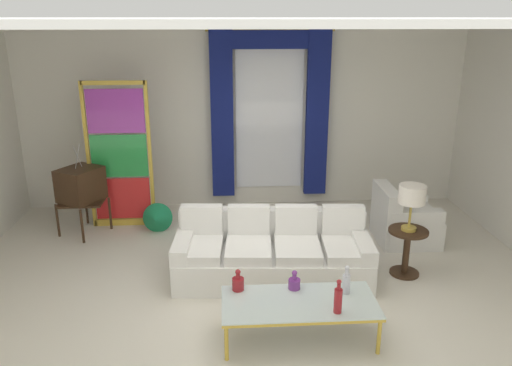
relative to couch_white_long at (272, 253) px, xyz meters
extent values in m
plane|color=silver|center=(-0.24, -0.41, -0.31)|extent=(16.00, 16.00, 0.00)
cube|color=white|center=(-0.24, 2.65, 1.19)|extent=(8.00, 0.12, 3.00)
cube|color=white|center=(-0.24, 0.39, 2.71)|extent=(8.00, 7.60, 0.04)
cube|color=white|center=(0.19, 2.57, 1.24)|extent=(1.10, 0.02, 2.50)
cylinder|color=gold|center=(0.19, 2.49, 2.55)|extent=(2.00, 0.04, 0.04)
cube|color=navy|center=(-0.58, 2.47, 1.24)|extent=(0.36, 0.12, 2.70)
cube|color=navy|center=(0.96, 2.47, 1.24)|extent=(0.36, 0.12, 2.70)
cube|color=navy|center=(0.19, 2.47, 2.41)|extent=(1.80, 0.10, 0.28)
cube|color=white|center=(-0.01, -0.09, -0.12)|extent=(2.38, 1.06, 0.38)
cube|color=white|center=(0.02, 0.28, 0.08)|extent=(2.33, 0.36, 0.78)
cube|color=white|center=(1.06, -0.17, -0.03)|extent=(0.26, 0.87, 0.56)
cube|color=white|center=(-1.07, -0.02, -0.03)|extent=(0.26, 0.87, 0.56)
cube|color=white|center=(0.86, -0.20, 0.13)|extent=(0.58, 0.77, 0.12)
cube|color=white|center=(0.88, 0.12, 0.35)|extent=(0.52, 0.17, 0.40)
cube|color=white|center=(0.28, -0.16, 0.13)|extent=(0.58, 0.77, 0.12)
cube|color=white|center=(0.30, 0.16, 0.35)|extent=(0.52, 0.17, 0.40)
cube|color=white|center=(-0.30, -0.12, 0.13)|extent=(0.58, 0.77, 0.12)
cube|color=white|center=(-0.28, 0.20, 0.35)|extent=(0.52, 0.17, 0.40)
cube|color=white|center=(-0.88, -0.08, 0.13)|extent=(0.58, 0.77, 0.12)
cube|color=white|center=(-0.86, 0.24, 0.35)|extent=(0.52, 0.17, 0.40)
cube|color=silver|center=(0.14, -1.28, 0.09)|extent=(1.52, 0.69, 0.02)
cube|color=gold|center=(0.14, -0.95, 0.07)|extent=(1.52, 0.04, 0.03)
cube|color=gold|center=(0.14, -1.60, 0.07)|extent=(1.52, 0.04, 0.03)
cube|color=gold|center=(-0.60, -1.28, 0.07)|extent=(0.04, 0.69, 0.03)
cube|color=gold|center=(0.88, -1.28, 0.07)|extent=(0.04, 0.69, 0.03)
cylinder|color=gold|center=(-0.58, -0.97, -0.12)|extent=(0.04, 0.04, 0.38)
cylinder|color=gold|center=(0.86, -0.97, -0.12)|extent=(0.04, 0.04, 0.38)
cylinder|color=gold|center=(-0.58, -1.58, -0.12)|extent=(0.04, 0.04, 0.38)
cylinder|color=gold|center=(0.86, -1.58, -0.12)|extent=(0.04, 0.04, 0.38)
cylinder|color=#753384|center=(0.12, -1.03, 0.16)|extent=(0.12, 0.12, 0.10)
cylinder|color=#753384|center=(0.12, -1.03, 0.23)|extent=(0.04, 0.04, 0.05)
sphere|color=#753384|center=(0.12, -1.03, 0.28)|extent=(0.06, 0.06, 0.06)
cylinder|color=maroon|center=(0.47, -1.49, 0.23)|extent=(0.08, 0.08, 0.24)
cylinder|color=maroon|center=(0.47, -1.49, 0.38)|extent=(0.03, 0.03, 0.06)
sphere|color=maroon|center=(0.47, -1.49, 0.43)|extent=(0.05, 0.05, 0.05)
cylinder|color=silver|center=(0.63, -1.15, 0.21)|extent=(0.08, 0.08, 0.20)
cylinder|color=silver|center=(0.63, -1.15, 0.34)|extent=(0.04, 0.04, 0.06)
sphere|color=silver|center=(0.63, -1.15, 0.39)|extent=(0.05, 0.05, 0.05)
cylinder|color=maroon|center=(-0.45, -1.02, 0.17)|extent=(0.12, 0.12, 0.13)
cylinder|color=maroon|center=(-0.45, -1.02, 0.26)|extent=(0.04, 0.04, 0.05)
sphere|color=maroon|center=(-0.45, -1.02, 0.31)|extent=(0.06, 0.06, 0.06)
cube|color=#382314|center=(-2.64, 1.49, 0.19)|extent=(0.62, 0.54, 0.03)
cylinder|color=#382314|center=(-2.99, 1.37, -0.06)|extent=(0.04, 0.04, 0.50)
cylinder|color=#382314|center=(-2.70, 1.85, -0.06)|extent=(0.04, 0.04, 0.50)
cylinder|color=#382314|center=(-2.58, 1.12, -0.06)|extent=(0.04, 0.04, 0.50)
cylinder|color=#382314|center=(-2.29, 1.60, -0.06)|extent=(0.04, 0.04, 0.50)
cube|color=#382314|center=(-2.64, 1.49, 0.45)|extent=(0.70, 0.73, 0.48)
cube|color=black|center=(-2.84, 1.61, 0.47)|extent=(0.21, 0.34, 0.30)
cylinder|color=gold|center=(-2.88, 1.54, 0.28)|extent=(0.03, 0.04, 0.04)
cylinder|color=gold|center=(-2.80, 1.68, 0.28)|extent=(0.03, 0.04, 0.04)
cylinder|color=silver|center=(-2.64, 1.49, 0.87)|extent=(0.07, 0.12, 0.34)
cylinder|color=silver|center=(-2.64, 1.49, 0.87)|extent=(0.07, 0.12, 0.34)
cube|color=white|center=(2.01, 0.92, -0.11)|extent=(0.81, 0.81, 0.40)
cube|color=white|center=(2.01, 0.92, 0.14)|extent=(0.70, 0.70, 0.10)
cube|color=white|center=(1.69, 0.92, 0.09)|extent=(0.21, 0.80, 0.80)
cube|color=white|center=(2.02, 1.24, -0.02)|extent=(0.74, 0.19, 0.58)
cube|color=white|center=(2.01, 0.60, -0.02)|extent=(0.74, 0.19, 0.58)
cube|color=gold|center=(-2.56, 1.74, 0.79)|extent=(0.05, 0.05, 2.20)
cube|color=gold|center=(-1.66, 1.74, 0.79)|extent=(0.05, 0.05, 2.20)
cube|color=gold|center=(-2.11, 1.74, 1.86)|extent=(0.90, 0.05, 0.06)
cube|color=gold|center=(-2.11, 1.74, -0.26)|extent=(0.90, 0.05, 0.10)
cube|color=red|center=(-2.11, 1.74, 0.13)|extent=(0.82, 0.02, 0.64)
cube|color=#238E3D|center=(-2.11, 1.74, 0.79)|extent=(0.82, 0.02, 0.64)
cube|color=purple|center=(-2.11, 1.74, 1.46)|extent=(0.82, 0.02, 0.64)
cylinder|color=beige|center=(-1.57, 1.54, -0.28)|extent=(0.16, 0.16, 0.06)
ellipsoid|color=#1F65A7|center=(-1.57, 1.54, -0.17)|extent=(0.18, 0.32, 0.20)
sphere|color=#1F65A7|center=(-1.57, 1.68, -0.06)|extent=(0.09, 0.09, 0.09)
cone|color=gold|center=(-1.57, 1.74, -0.06)|extent=(0.02, 0.04, 0.02)
cone|color=#1B8751|center=(-1.57, 1.36, -0.07)|extent=(0.44, 0.40, 0.50)
cylinder|color=#382314|center=(1.65, -0.07, 0.27)|extent=(0.48, 0.48, 0.03)
cylinder|color=#382314|center=(1.65, -0.07, -0.02)|extent=(0.08, 0.08, 0.55)
cylinder|color=#382314|center=(1.65, -0.07, -0.29)|extent=(0.36, 0.36, 0.03)
cylinder|color=#B29338|center=(1.65, -0.07, 0.31)|extent=(0.18, 0.18, 0.04)
cylinder|color=#B29338|center=(1.65, -0.07, 0.51)|extent=(0.03, 0.03, 0.36)
cylinder|color=silver|center=(1.65, -0.07, 0.75)|extent=(0.32, 0.32, 0.22)
camera|label=1|loc=(-0.57, -5.54, 2.74)|focal=35.30mm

